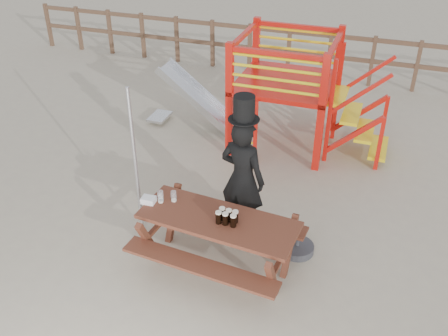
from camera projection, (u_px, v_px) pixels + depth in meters
ground at (204, 258)px, 6.82m from camera, size 60.00×60.00×0.00m
back_fence at (309, 49)px, 12.04m from camera, size 15.09×0.09×1.20m
playground_fort at (281, 89)px, 9.09m from camera, size 4.71×1.84×2.10m
picnic_table at (218, 236)px, 6.44m from camera, size 2.14×1.57×0.78m
man_with_hat at (243, 176)px, 6.81m from camera, size 0.74×0.56×2.14m
metal_pole at (136, 164)px, 6.75m from camera, size 0.05×0.05×2.25m
parasol_base at (297, 248)px, 6.91m from camera, size 0.47×0.47×0.20m
paper_bag at (149, 200)px, 6.56m from camera, size 0.19×0.15×0.08m
stout_pints at (227, 217)px, 6.18m from camera, size 0.27×0.17×0.17m
empty_glasses at (165, 197)px, 6.57m from camera, size 0.24×0.16×0.15m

